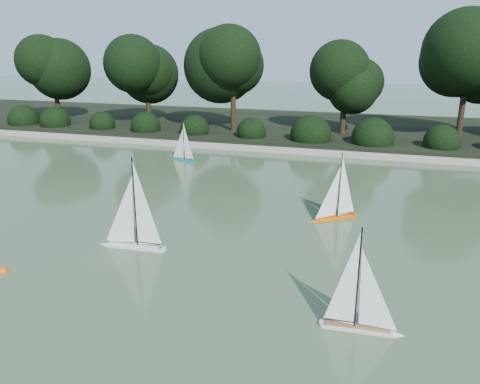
# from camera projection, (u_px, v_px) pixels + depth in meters

# --- Properties ---
(ground) EXTENTS (80.00, 80.00, 0.00)m
(ground) POSITION_uv_depth(u_px,v_px,m) (204.00, 281.00, 7.02)
(ground) COLOR #334429
(ground) RESTS_ON ground
(pond_coping) EXTENTS (40.00, 0.35, 0.18)m
(pond_coping) POSITION_uv_depth(u_px,v_px,m) (303.00, 151.00, 15.21)
(pond_coping) COLOR gray
(pond_coping) RESTS_ON ground
(far_bank) EXTENTS (40.00, 8.00, 0.30)m
(far_bank) POSITION_uv_depth(u_px,v_px,m) (320.00, 129.00, 18.84)
(far_bank) COLOR black
(far_bank) RESTS_ON ground
(tree_line) EXTENTS (26.31, 3.93, 4.39)m
(tree_line) POSITION_uv_depth(u_px,v_px,m) (353.00, 67.00, 16.32)
(tree_line) COLOR black
(tree_line) RESTS_ON ground
(shrub_hedge) EXTENTS (29.10, 1.10, 1.10)m
(shrub_hedge) POSITION_uv_depth(u_px,v_px,m) (308.00, 135.00, 15.92)
(shrub_hedge) COLOR black
(shrub_hedge) RESTS_ON ground
(sailboat_white_a) EXTENTS (1.27, 0.26, 1.73)m
(sailboat_white_a) POSITION_uv_depth(u_px,v_px,m) (129.00, 233.00, 8.13)
(sailboat_white_a) COLOR silver
(sailboat_white_a) RESTS_ON ground
(sailboat_white_b) EXTENTS (1.06, 0.22, 1.45)m
(sailboat_white_b) POSITION_uv_depth(u_px,v_px,m) (365.00, 315.00, 5.75)
(sailboat_white_b) COLOR beige
(sailboat_white_b) RESTS_ON ground
(sailboat_orange) EXTENTS (0.93, 0.76, 1.46)m
(sailboat_orange) POSITION_uv_depth(u_px,v_px,m) (333.00, 209.00, 9.45)
(sailboat_orange) COLOR #EF5A00
(sailboat_orange) RESTS_ON ground
(sailboat_teal) EXTENTS (0.96, 0.41, 1.32)m
(sailboat_teal) POSITION_uv_depth(u_px,v_px,m) (182.00, 154.00, 14.32)
(sailboat_teal) COLOR #106F7D
(sailboat_teal) RESTS_ON ground
(race_buoy) EXTENTS (0.16, 0.16, 0.16)m
(race_buoy) POSITION_uv_depth(u_px,v_px,m) (3.00, 272.00, 7.30)
(race_buoy) COLOR #E9500C
(race_buoy) RESTS_ON ground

